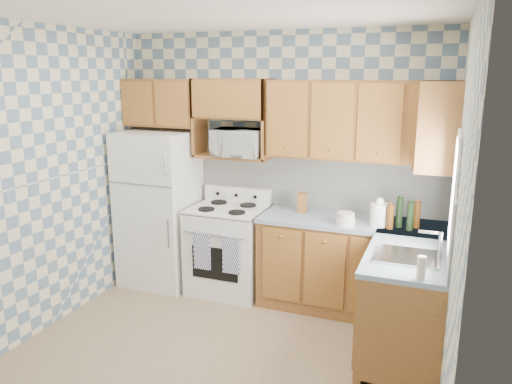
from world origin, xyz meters
TOP-DOWN VIEW (x-y plane):
  - floor at (0.00, 0.00)m, footprint 3.40×3.40m
  - back_wall at (0.00, 1.60)m, footprint 3.40×0.02m
  - right_wall at (1.70, 0.00)m, footprint 0.02×3.20m
  - backsplash_back at (0.40, 1.59)m, footprint 2.60×0.02m
  - backsplash_right at (1.69, 0.80)m, footprint 0.02×1.60m
  - refrigerator at (-1.27, 1.25)m, footprint 0.75×0.70m
  - stove_body at (-0.47, 1.28)m, footprint 0.76×0.65m
  - cooktop at (-0.47, 1.28)m, footprint 0.76×0.65m
  - backguard at (-0.47, 1.55)m, footprint 0.76×0.08m
  - dish_towel_left at (-0.60, 0.93)m, footprint 0.18×0.02m
  - dish_towel_right at (-0.28, 0.93)m, footprint 0.18×0.02m
  - base_cabinets_back at (0.82, 1.30)m, footprint 1.75×0.60m
  - base_cabinets_right at (1.40, 0.80)m, footprint 0.60×1.60m
  - countertop_back at (0.82, 1.30)m, footprint 1.77×0.63m
  - countertop_right at (1.40, 0.80)m, footprint 0.63×1.60m
  - upper_cabinets_back at (0.82, 1.44)m, footprint 1.75×0.33m
  - upper_cabinets_fridge at (-1.29, 1.44)m, footprint 0.82×0.33m
  - upper_cabinets_right at (1.53, 1.25)m, footprint 0.33×0.70m
  - microwave_shelf at (-0.47, 1.44)m, footprint 0.80×0.33m
  - microwave at (-0.39, 1.38)m, footprint 0.52×0.36m
  - sink at (1.40, 0.45)m, footprint 0.48×0.40m
  - window at (1.69, 0.45)m, footprint 0.02×0.66m
  - bottle_0 at (1.26, 1.22)m, footprint 0.06×0.06m
  - bottle_1 at (1.36, 1.16)m, footprint 0.06×0.06m
  - bottle_2 at (1.41, 1.26)m, footprint 0.06×0.06m
  - bottle_3 at (1.19, 1.14)m, footprint 0.06×0.06m
  - knife_block at (0.30, 1.39)m, footprint 0.10×0.10m
  - electric_kettle at (1.08, 1.20)m, footprint 0.16×0.16m
  - food_containers at (0.79, 1.11)m, footprint 0.18×0.18m
  - soap_bottle at (1.51, 0.05)m, footprint 0.06×0.06m

SIDE VIEW (x-z plane):
  - floor at x=0.00m, z-range 0.00..0.00m
  - base_cabinets_back at x=0.82m, z-range 0.00..0.88m
  - base_cabinets_right at x=1.40m, z-range 0.00..0.88m
  - stove_body at x=-0.47m, z-range 0.00..0.90m
  - dish_towel_left at x=-0.60m, z-range 0.35..0.73m
  - dish_towel_right at x=-0.28m, z-range 0.35..0.73m
  - refrigerator at x=-1.27m, z-range 0.00..1.68m
  - countertop_back at x=0.82m, z-range 0.88..0.92m
  - countertop_right at x=1.40m, z-range 0.88..0.92m
  - cooktop at x=-0.47m, z-range 0.89..0.92m
  - sink at x=1.40m, z-range 0.91..0.94m
  - food_containers at x=0.79m, z-range 0.92..1.04m
  - backguard at x=-0.47m, z-range 0.92..1.08m
  - soap_bottle at x=1.51m, z-range 0.92..1.09m
  - knife_block at x=0.30m, z-range 0.92..1.11m
  - electric_kettle at x=1.08m, z-range 0.92..1.13m
  - bottle_3 at x=1.19m, z-range 0.92..1.14m
  - bottle_2 at x=1.41m, z-range 0.92..1.16m
  - bottle_1 at x=1.36m, z-range 0.92..1.18m
  - bottle_0 at x=1.26m, z-range 0.92..1.20m
  - backsplash_back at x=0.40m, z-range 0.92..1.48m
  - backsplash_right at x=1.69m, z-range 0.92..1.48m
  - back_wall at x=0.00m, z-range 0.00..2.70m
  - right_wall at x=1.70m, z-range 0.00..2.70m
  - microwave_shelf at x=-0.47m, z-range 1.42..1.45m
  - window at x=1.69m, z-range 1.02..1.88m
  - microwave at x=-0.39m, z-range 1.45..1.73m
  - upper_cabinets_back at x=0.82m, z-range 1.48..2.22m
  - upper_cabinets_right at x=1.53m, z-range 1.48..2.22m
  - upper_cabinets_fridge at x=-1.29m, z-range 1.72..2.22m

